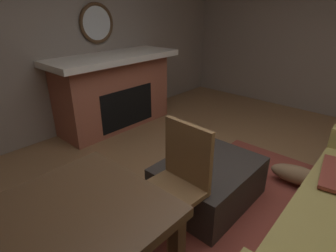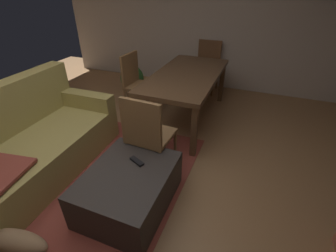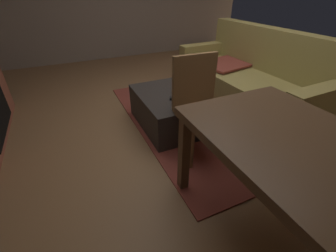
{
  "view_description": "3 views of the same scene",
  "coord_description": "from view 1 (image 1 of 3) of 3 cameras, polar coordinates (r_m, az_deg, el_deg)",
  "views": [
    {
      "loc": [
        1.73,
        0.85,
        1.72
      ],
      "look_at": [
        0.19,
        -0.55,
        0.79
      ],
      "focal_mm": 29.27,
      "sensor_mm": 36.0,
      "label": 1
    },
    {
      "loc": [
        -1.45,
        -1.22,
        1.87
      ],
      "look_at": [
        0.17,
        -0.58,
        0.81
      ],
      "focal_mm": 25.38,
      "sensor_mm": 36.0,
      "label": 2
    },
    {
      "loc": [
        2.06,
        -1.33,
        1.47
      ],
      "look_at": [
        0.74,
        -0.72,
        0.55
      ],
      "focal_mm": 24.63,
      "sensor_mm": 36.0,
      "label": 3
    }
  ],
  "objects": [
    {
      "name": "dining_chair_west",
      "position": [
        2.1,
        2.03,
        -10.61
      ],
      "size": [
        0.46,
        0.46,
        0.93
      ],
      "color": "brown",
      "rests_on": "ground"
    },
    {
      "name": "round_wall_mirror",
      "position": [
        4.22,
        -14.61,
        19.99
      ],
      "size": [
        0.55,
        0.05,
        0.55
      ],
      "color": "#4C331E"
    },
    {
      "name": "tv_remote",
      "position": [
        2.41,
        6.32,
        -8.89
      ],
      "size": [
        0.11,
        0.17,
        0.02
      ],
      "primitive_type": "cube",
      "rotation": [
        0.0,
        0.0,
        -0.42
      ],
      "color": "black",
      "rests_on": "ottoman_coffee_table"
    },
    {
      "name": "small_dog",
      "position": [
        3.08,
        25.97,
        -9.13
      ],
      "size": [
        0.27,
        0.57,
        0.27
      ],
      "color": "#8C6B4C",
      "rests_on": "ground"
    },
    {
      "name": "fireplace",
      "position": [
        4.15,
        -11.04,
        7.19
      ],
      "size": [
        1.91,
        0.76,
        1.08
      ],
      "color": "#9E5642",
      "rests_on": "ground"
    },
    {
      "name": "ottoman_coffee_table",
      "position": [
        2.63,
        8.41,
        -11.42
      ],
      "size": [
        0.93,
        0.73,
        0.4
      ],
      "primitive_type": "cube",
      "color": "#2D2826",
      "rests_on": "ground"
    },
    {
      "name": "floor",
      "position": [
        2.58,
        12.53,
        -18.3
      ],
      "size": [
        7.96,
        7.96,
        0.0
      ],
      "primitive_type": "plane",
      "color": "olive"
    },
    {
      "name": "area_rug",
      "position": [
        2.56,
        19.73,
        -19.62
      ],
      "size": [
        2.6,
        2.0,
        0.01
      ],
      "primitive_type": "cube",
      "color": "brown",
      "rests_on": "ground"
    },
    {
      "name": "wall_back_fireplace_side",
      "position": [
        4.0,
        -22.77,
        16.03
      ],
      "size": [
        7.03,
        0.12,
        2.56
      ],
      "primitive_type": "cube",
      "color": "gray",
      "rests_on": "ground"
    }
  ]
}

